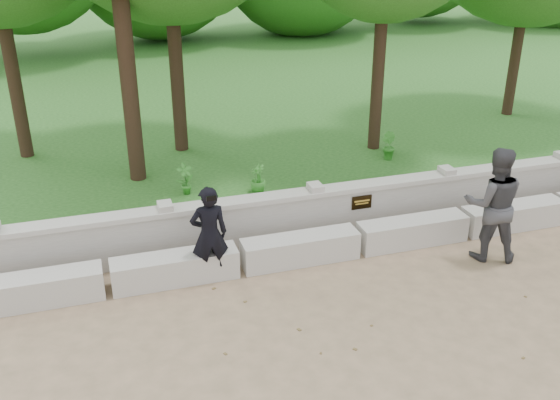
# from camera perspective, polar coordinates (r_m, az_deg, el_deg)

# --- Properties ---
(ground) EXTENTS (80.00, 80.00, 0.00)m
(ground) POSITION_cam_1_polar(r_m,az_deg,el_deg) (9.01, 12.07, -10.30)
(ground) COLOR #A08262
(ground) RESTS_ON ground
(lawn) EXTENTS (40.00, 22.00, 0.25)m
(lawn) POSITION_cam_1_polar(r_m,az_deg,el_deg) (21.29, -6.53, 10.88)
(lawn) COLOR #265B1F
(lawn) RESTS_ON ground
(concrete_bench) EXTENTS (11.90, 0.45, 0.45)m
(concrete_bench) POSITION_cam_1_polar(r_m,az_deg,el_deg) (10.32, 7.13, -3.65)
(concrete_bench) COLOR beige
(concrete_bench) RESTS_ON ground
(parapet_wall) EXTENTS (12.50, 0.35, 0.90)m
(parapet_wall) POSITION_cam_1_polar(r_m,az_deg,el_deg) (10.79, 5.68, -0.87)
(parapet_wall) COLOR #BAB7AF
(parapet_wall) RESTS_ON ground
(man_main) EXTENTS (0.57, 0.51, 1.54)m
(man_main) POSITION_cam_1_polar(r_m,az_deg,el_deg) (9.30, -6.49, -3.14)
(man_main) COLOR black
(man_main) RESTS_ON ground
(visitor_left) EXTENTS (1.12, 1.02, 1.88)m
(visitor_left) POSITION_cam_1_polar(r_m,az_deg,el_deg) (10.35, 18.91, -0.36)
(visitor_left) COLOR #3B3B3F
(visitor_left) RESTS_ON ground
(shrub_a) EXTENTS (0.38, 0.32, 0.62)m
(shrub_a) POSITION_cam_1_polar(r_m,az_deg,el_deg) (11.88, -8.64, 1.92)
(shrub_a) COLOR #3B8C2F
(shrub_a) RESTS_ON lawn
(shrub_b) EXTENTS (0.30, 0.36, 0.60)m
(shrub_b) POSITION_cam_1_polar(r_m,az_deg,el_deg) (13.73, 9.86, 4.91)
(shrub_b) COLOR #3B8C2F
(shrub_b) RESTS_ON lawn
(shrub_d) EXTENTS (0.33, 0.36, 0.55)m
(shrub_d) POSITION_cam_1_polar(r_m,az_deg,el_deg) (11.88, -2.03, 2.00)
(shrub_d) COLOR #3B8C2F
(shrub_d) RESTS_ON lawn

